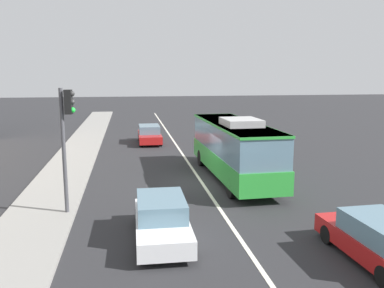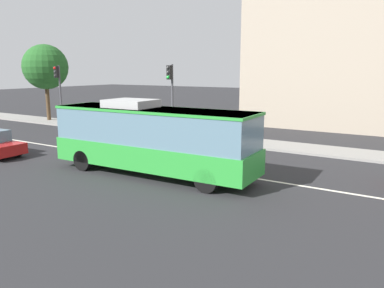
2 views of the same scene
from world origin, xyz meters
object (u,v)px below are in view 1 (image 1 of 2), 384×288
object	(u,v)px
transit_bus	(234,146)
traffic_light_near_corner	(66,129)
sedan_red	(379,240)
sedan_red_ahead	(149,134)
sedan_white	(162,219)

from	to	relation	value
transit_bus	traffic_light_near_corner	xyz separation A→B (m)	(-4.62, 8.12, 1.75)
sedan_red	sedan_red_ahead	world-z (taller)	same
transit_bus	sedan_red	size ratio (longest dim) A/B	2.21
transit_bus	sedan_red_ahead	bearing A→B (deg)	16.21
sedan_red	sedan_red_ahead	size ratio (longest dim) A/B	1.01
sedan_white	traffic_light_near_corner	size ratio (longest dim) A/B	0.87
sedan_red	sedan_white	xyz separation A→B (m)	(2.84, 6.44, 0.00)
transit_bus	sedan_red	world-z (taller)	transit_bus
sedan_red	sedan_red_ahead	xyz separation A→B (m)	(22.69, 5.80, 0.00)
sedan_red	traffic_light_near_corner	distance (m)	11.87
sedan_red	traffic_light_near_corner	xyz separation A→B (m)	(5.84, 9.94, 2.84)
sedan_white	transit_bus	bearing A→B (deg)	149.45
transit_bus	traffic_light_near_corner	world-z (taller)	traffic_light_near_corner
traffic_light_near_corner	transit_bus	bearing A→B (deg)	35.33
transit_bus	sedan_white	xyz separation A→B (m)	(-7.62, 4.62, -1.09)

